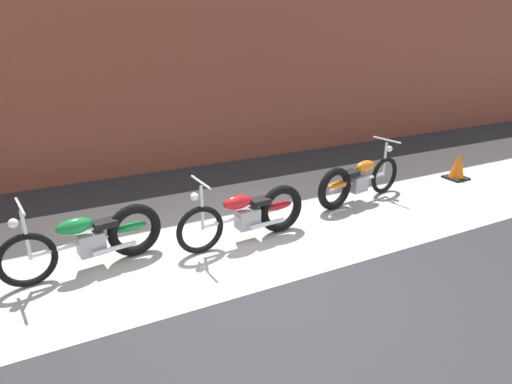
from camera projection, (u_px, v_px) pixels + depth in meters
The scene contains 7 objects.
ground_plane at pixel (261, 291), 5.07m from camera, with size 80.00×80.00×0.00m, color #2D2D30.
sidewalk_slab at pixel (207, 232), 6.53m from camera, with size 36.00×3.50×0.01m, color #B2ADA3.
brick_building_wall at pixel (138, 37), 8.44m from camera, with size 36.00×0.50×5.41m, color brown.
motorcycle_green at pixel (97, 238), 5.48m from camera, with size 2.00×0.59×1.03m.
motorcycle_red at pixel (252, 214), 6.19m from camera, with size 2.01×0.58×1.03m.
motorcycle_orange at pixel (355, 181), 7.49m from camera, with size 1.99×0.62×1.03m.
traffic_cone at pixel (458, 167), 8.73m from camera, with size 0.40×0.40×0.55m.
Camera 1 is at (-2.02, -3.83, 2.89)m, focal length 30.53 mm.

